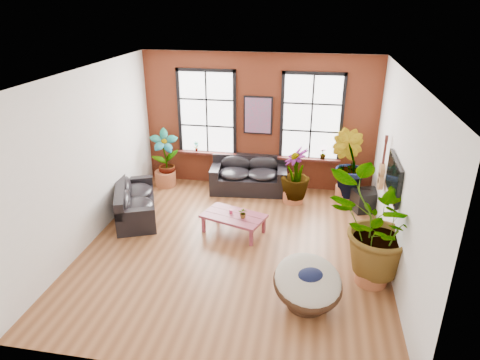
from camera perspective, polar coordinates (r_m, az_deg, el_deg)
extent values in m
cube|color=brown|center=(8.89, -0.70, -9.00)|extent=(6.00, 6.50, 0.02)
cube|color=white|center=(7.61, -0.83, 14.01)|extent=(6.00, 6.50, 0.02)
cube|color=#562214|center=(11.14, 2.45, 7.71)|extent=(6.00, 0.02, 3.50)
cube|color=silver|center=(5.28, -7.60, -11.38)|extent=(6.00, 0.02, 3.50)
cube|color=silver|center=(9.12, -19.70, 2.75)|extent=(0.02, 6.50, 3.50)
cube|color=silver|center=(8.11, 20.62, 0.10)|extent=(0.02, 6.50, 3.50)
cube|color=white|center=(11.29, -4.46, 8.92)|extent=(1.40, 0.02, 2.10)
cube|color=#36120E|center=(11.54, -4.38, 3.63)|extent=(1.60, 0.22, 0.06)
cube|color=white|center=(10.94, 9.52, 8.20)|extent=(1.40, 0.02, 2.10)
cube|color=#36120E|center=(11.19, 9.15, 2.77)|extent=(1.60, 0.22, 0.06)
cube|color=black|center=(11.25, 1.17, -0.37)|extent=(2.04, 1.12, 0.44)
cube|color=black|center=(11.42, 1.31, 2.42)|extent=(1.97, 0.41, 0.45)
cube|color=black|center=(11.21, -3.22, 1.37)|extent=(0.32, 0.97, 0.23)
cube|color=black|center=(11.10, 5.63, 1.07)|extent=(0.32, 0.97, 0.23)
ellipsoid|color=black|center=(11.12, -0.76, 0.93)|extent=(0.89, 0.87, 0.25)
ellipsoid|color=black|center=(11.32, -0.62, 2.23)|extent=(0.84, 0.33, 0.44)
ellipsoid|color=black|center=(11.08, 3.09, 0.80)|extent=(0.89, 0.87, 0.25)
ellipsoid|color=black|center=(11.27, 3.16, 2.10)|extent=(0.84, 0.33, 0.44)
cube|color=black|center=(10.29, -13.64, -3.62)|extent=(1.54, 2.16, 0.39)
cube|color=black|center=(10.14, -15.62, -1.78)|extent=(0.96, 1.92, 0.40)
cube|color=black|center=(9.36, -13.82, -4.43)|extent=(0.85, 0.51, 0.20)
cube|color=black|center=(10.98, -13.77, -0.17)|extent=(0.85, 0.51, 0.20)
ellipsoid|color=black|center=(9.82, -13.51, -3.32)|extent=(0.98, 1.08, 0.22)
ellipsoid|color=black|center=(9.77, -15.00, -2.68)|extent=(0.54, 0.89, 0.38)
ellipsoid|color=black|center=(10.54, -13.51, -1.43)|extent=(0.98, 1.08, 0.22)
ellipsoid|color=black|center=(10.50, -14.89, -0.83)|extent=(0.54, 0.89, 0.38)
cube|color=maroon|center=(9.21, -0.85, -4.85)|extent=(1.48, 1.12, 0.06)
cube|color=#36120E|center=(9.10, -1.24, -5.01)|extent=(1.25, 0.42, 0.00)
cube|color=#36120E|center=(9.30, -0.48, -4.37)|extent=(1.25, 0.42, 0.00)
cube|color=maroon|center=(9.36, -4.87, -5.93)|extent=(0.08, 0.08, 0.37)
cube|color=maroon|center=(8.85, 1.51, -7.70)|extent=(0.08, 0.08, 0.37)
cube|color=maroon|center=(9.80, -2.96, -4.44)|extent=(0.08, 0.08, 0.37)
cube|color=maroon|center=(9.32, 3.20, -6.02)|extent=(0.08, 0.08, 0.37)
cylinder|color=#C93261|center=(9.26, -1.22, -4.21)|extent=(0.09, 0.09, 0.08)
cylinder|color=#382214|center=(7.43, 8.87, -15.33)|extent=(0.86, 0.86, 0.26)
torus|color=#382214|center=(7.25, 9.03, -13.43)|extent=(1.49, 1.49, 0.52)
ellipsoid|color=beige|center=(7.21, 9.06, -13.01)|extent=(1.46, 1.49, 0.70)
ellipsoid|color=#121838|center=(7.09, 9.29, -12.41)|extent=(0.54, 0.49, 0.20)
cube|color=black|center=(11.02, 2.42, 8.61)|extent=(0.74, 0.04, 0.98)
cube|color=#0C7F8C|center=(10.99, 2.40, 8.57)|extent=(0.66, 0.02, 0.90)
cube|color=black|center=(8.41, 19.81, 0.30)|extent=(0.06, 1.25, 0.72)
cube|color=black|center=(8.40, 19.58, 0.31)|extent=(0.01, 1.15, 0.62)
cylinder|color=#B27F4C|center=(9.55, 18.22, -0.13)|extent=(0.09, 0.38, 0.38)
cylinder|color=#B27F4C|center=(9.46, 18.41, 1.26)|extent=(0.09, 0.30, 0.30)
cylinder|color=black|center=(9.55, 18.19, -0.13)|extent=(0.09, 0.11, 0.11)
cube|color=#36120E|center=(9.34, 18.69, 3.36)|extent=(0.04, 0.05, 0.55)
cube|color=#36120E|center=(9.24, 18.94, 5.23)|extent=(0.06, 0.06, 0.14)
cube|color=black|center=(10.65, 16.44, -2.64)|extent=(0.75, 0.69, 0.51)
cylinder|color=#AF5E39|center=(11.76, -9.89, 0.24)|extent=(0.58, 0.58, 0.41)
cylinder|color=#AF5E39|center=(11.06, 13.93, -1.69)|extent=(0.66, 0.66, 0.39)
cylinder|color=#AF5E39|center=(8.15, 17.16, -11.63)|extent=(0.74, 0.74, 0.42)
cylinder|color=#AF5E39|center=(10.74, 7.08, -1.99)|extent=(0.65, 0.65, 0.36)
imported|color=#1B5817|center=(11.50, -9.96, 3.21)|extent=(0.89, 0.76, 1.41)
imported|color=#1B5817|center=(10.78, 14.17, 2.09)|extent=(1.16, 1.13, 1.64)
imported|color=#1B5817|center=(7.72, 17.89, -6.13)|extent=(2.13, 2.02, 1.86)
imported|color=#1B5817|center=(10.49, 7.42, 0.90)|extent=(0.89, 0.89, 1.28)
imported|color=#1B5817|center=(9.04, 0.45, -4.40)|extent=(0.21, 0.18, 0.23)
imported|color=#1B5817|center=(11.56, -5.85, 4.48)|extent=(0.17, 0.17, 0.27)
imported|color=#1B5817|center=(11.14, 11.00, 3.43)|extent=(0.19, 0.19, 0.27)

